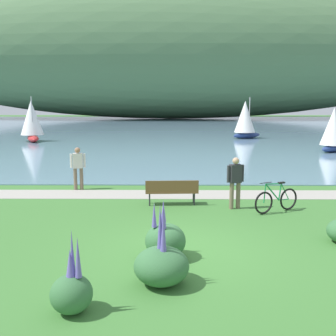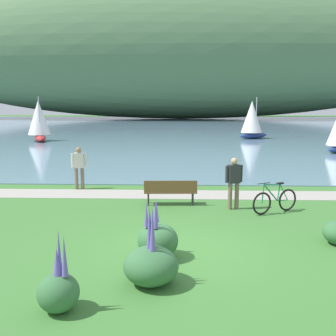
{
  "view_description": "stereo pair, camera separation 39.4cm",
  "coord_description": "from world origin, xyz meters",
  "px_view_note": "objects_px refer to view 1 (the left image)",
  "views": [
    {
      "loc": [
        -0.33,
        -9.12,
        3.49
      ],
      "look_at": [
        -0.47,
        6.04,
        1.0
      ],
      "focal_mm": 42.99,
      "sensor_mm": 36.0,
      "label": 1
    },
    {
      "loc": [
        0.06,
        -9.11,
        3.49
      ],
      "look_at": [
        -0.47,
        6.04,
        1.0
      ],
      "focal_mm": 42.99,
      "sensor_mm": 36.0,
      "label": 2
    }
  ],
  "objects_px": {
    "person_at_shoreline": "(78,166)",
    "sailboat_toward_hillside": "(245,119)",
    "person_on_the_grass": "(235,180)",
    "sailboat_mid_bay": "(32,120)",
    "sailboat_nearest_to_shore": "(333,129)",
    "bicycle_leaning_near_bench": "(276,200)",
    "park_bench_near_camera": "(172,190)"
  },
  "relations": [
    {
      "from": "person_at_shoreline",
      "to": "sailboat_mid_bay",
      "type": "xyz_separation_m",
      "value": [
        -8.6,
        19.68,
        0.91
      ]
    },
    {
      "from": "person_at_shoreline",
      "to": "person_on_the_grass",
      "type": "xyz_separation_m",
      "value": [
        5.84,
        -2.88,
        0.0
      ]
    },
    {
      "from": "bicycle_leaning_near_bench",
      "to": "sailboat_toward_hillside",
      "type": "relative_size",
      "value": 0.4
    },
    {
      "from": "park_bench_near_camera",
      "to": "person_on_the_grass",
      "type": "xyz_separation_m",
      "value": [
        2.08,
        -0.45,
        0.46
      ]
    },
    {
      "from": "sailboat_mid_bay",
      "to": "park_bench_near_camera",
      "type": "bearing_deg",
      "value": -60.79
    },
    {
      "from": "bicycle_leaning_near_bench",
      "to": "sailboat_toward_hillside",
      "type": "bearing_deg",
      "value": 81.99
    },
    {
      "from": "person_at_shoreline",
      "to": "sailboat_nearest_to_shore",
      "type": "relative_size",
      "value": 0.51
    },
    {
      "from": "sailboat_mid_bay",
      "to": "sailboat_toward_hillside",
      "type": "bearing_deg",
      "value": 9.21
    },
    {
      "from": "bicycle_leaning_near_bench",
      "to": "park_bench_near_camera",
      "type": "bearing_deg",
      "value": 165.62
    },
    {
      "from": "sailboat_nearest_to_shore",
      "to": "sailboat_mid_bay",
      "type": "height_order",
      "value": "sailboat_mid_bay"
    },
    {
      "from": "person_at_shoreline",
      "to": "park_bench_near_camera",
      "type": "bearing_deg",
      "value": -32.78
    },
    {
      "from": "park_bench_near_camera",
      "to": "sailboat_toward_hillside",
      "type": "xyz_separation_m",
      "value": [
        7.02,
        25.24,
        1.36
      ]
    },
    {
      "from": "person_at_shoreline",
      "to": "sailboat_mid_bay",
      "type": "bearing_deg",
      "value": 113.6
    },
    {
      "from": "park_bench_near_camera",
      "to": "bicycle_leaning_near_bench",
      "type": "height_order",
      "value": "bicycle_leaning_near_bench"
    },
    {
      "from": "sailboat_toward_hillside",
      "to": "park_bench_near_camera",
      "type": "bearing_deg",
      "value": -105.54
    },
    {
      "from": "person_at_shoreline",
      "to": "sailboat_nearest_to_shore",
      "type": "xyz_separation_m",
      "value": [
        14.99,
        12.2,
        0.64
      ]
    },
    {
      "from": "sailboat_nearest_to_shore",
      "to": "sailboat_toward_hillside",
      "type": "xyz_separation_m",
      "value": [
        -4.21,
        10.62,
        0.26
      ]
    },
    {
      "from": "person_at_shoreline",
      "to": "sailboat_nearest_to_shore",
      "type": "distance_m",
      "value": 19.34
    },
    {
      "from": "person_at_shoreline",
      "to": "sailboat_toward_hillside",
      "type": "relative_size",
      "value": 0.44
    },
    {
      "from": "bicycle_leaning_near_bench",
      "to": "person_at_shoreline",
      "type": "relative_size",
      "value": 0.92
    },
    {
      "from": "sailboat_toward_hillside",
      "to": "sailboat_mid_bay",
      "type": "bearing_deg",
      "value": -170.79
    },
    {
      "from": "park_bench_near_camera",
      "to": "sailboat_toward_hillside",
      "type": "bearing_deg",
      "value": 74.46
    },
    {
      "from": "park_bench_near_camera",
      "to": "person_on_the_grass",
      "type": "bearing_deg",
      "value": -12.27
    },
    {
      "from": "bicycle_leaning_near_bench",
      "to": "sailboat_nearest_to_shore",
      "type": "relative_size",
      "value": 0.47
    },
    {
      "from": "person_at_shoreline",
      "to": "bicycle_leaning_near_bench",
      "type": "bearing_deg",
      "value": -24.77
    },
    {
      "from": "bicycle_leaning_near_bench",
      "to": "sailboat_mid_bay",
      "type": "bearing_deg",
      "value": 124.38
    },
    {
      "from": "person_on_the_grass",
      "to": "sailboat_mid_bay",
      "type": "bearing_deg",
      "value": 122.63
    },
    {
      "from": "person_at_shoreline",
      "to": "sailboat_toward_hillside",
      "type": "xyz_separation_m",
      "value": [
        10.78,
        22.82,
        0.91
      ]
    },
    {
      "from": "park_bench_near_camera",
      "to": "bicycle_leaning_near_bench",
      "type": "xyz_separation_m",
      "value": [
        3.35,
        -0.86,
        -0.12
      ]
    },
    {
      "from": "park_bench_near_camera",
      "to": "sailboat_mid_bay",
      "type": "xyz_separation_m",
      "value": [
        -12.36,
        22.1,
        1.37
      ]
    },
    {
      "from": "person_on_the_grass",
      "to": "bicycle_leaning_near_bench",
      "type": "bearing_deg",
      "value": -17.77
    },
    {
      "from": "park_bench_near_camera",
      "to": "bicycle_leaning_near_bench",
      "type": "relative_size",
      "value": 1.15
    }
  ]
}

